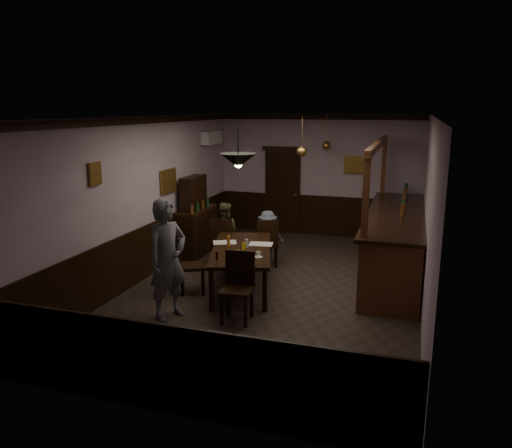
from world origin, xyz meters
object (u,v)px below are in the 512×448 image
at_px(person_seated_right, 268,237).
at_px(pendant_iron, 238,161).
at_px(sideboard, 196,223).
at_px(coffee_cup, 259,254).
at_px(pendant_brass_mid, 302,152).
at_px(chair_far_right, 268,241).
at_px(pendant_brass_far, 326,146).
at_px(chair_side, 187,262).
at_px(soda_can, 244,246).
at_px(chair_near, 238,283).
at_px(person_seated_left, 224,233).
at_px(dining_table, 242,251).
at_px(bar_counter, 395,242).
at_px(person_standing, 168,259).
at_px(chair_far_left, 222,240).

height_order(person_seated_right, pendant_iron, pendant_iron).
bearing_deg(sideboard, pendant_iron, -53.12).
height_order(coffee_cup, pendant_brass_mid, pendant_brass_mid).
xyz_separation_m(chair_far_right, sideboard, (-1.75, 0.41, 0.15)).
relative_size(pendant_brass_mid, pendant_brass_far, 1.00).
relative_size(chair_side, person_seated_right, 0.93).
xyz_separation_m(coffee_cup, soda_can, (-0.37, 0.33, 0.01)).
relative_size(chair_far_right, chair_near, 0.94).
bearing_deg(pendant_brass_far, pendant_brass_mid, -96.75).
distance_m(sideboard, pendant_brass_mid, 2.82).
xyz_separation_m(chair_side, pendant_iron, (1.06, -0.31, 1.80)).
height_order(person_seated_left, person_seated_right, person_seated_left).
xyz_separation_m(chair_far_right, chair_side, (-0.92, -1.81, 0.01)).
relative_size(chair_near, sideboard, 0.61).
bearing_deg(person_seated_left, pendant_iron, 113.49).
relative_size(dining_table, bar_counter, 0.53).
bearing_deg(pendant_iron, pendant_brass_far, 81.72).
xyz_separation_m(chair_near, sideboard, (-2.05, 3.01, 0.11)).
bearing_deg(bar_counter, chair_near, -126.31).
bearing_deg(sideboard, person_standing, -72.74).
height_order(person_seated_left, sideboard, sideboard).
bearing_deg(sideboard, bar_counter, -1.12).
relative_size(person_standing, person_seated_right, 1.68).
bearing_deg(person_seated_left, coffee_cup, 122.84).
relative_size(person_seated_right, coffee_cup, 13.67).
relative_size(chair_side, sideboard, 0.59).
height_order(chair_side, soda_can, chair_side).
xyz_separation_m(dining_table, chair_side, (-0.84, -0.46, -0.13)).
relative_size(chair_side, person_standing, 0.55).
relative_size(chair_near, pendant_brass_far, 1.30).
bearing_deg(soda_can, pendant_iron, -77.40).
xyz_separation_m(coffee_cup, pendant_iron, (-0.22, -0.36, 1.56)).
distance_m(chair_far_right, pendant_iron, 2.79).
xyz_separation_m(chair_far_left, chair_far_right, (0.87, 0.25, -0.01)).
height_order(sideboard, pendant_brass_mid, pendant_brass_mid).
xyz_separation_m(coffee_cup, bar_counter, (2.10, 2.08, -0.16)).
bearing_deg(bar_counter, pendant_brass_far, 132.94).
distance_m(coffee_cup, sideboard, 3.02).
relative_size(chair_near, person_standing, 0.57).
bearing_deg(chair_side, pendant_brass_mid, -57.95).
height_order(dining_table, pendant_brass_far, pendant_brass_far).
relative_size(dining_table, coffee_cup, 29.89).
xyz_separation_m(dining_table, pendant_iron, (0.22, -0.77, 1.67)).
bearing_deg(pendant_brass_far, person_standing, -106.79).
relative_size(person_standing, soda_can, 15.34).
distance_m(chair_near, pendant_brass_mid, 3.52).
relative_size(pendant_iron, pendant_brass_far, 0.93).
distance_m(person_seated_left, pendant_brass_mid, 2.29).
xyz_separation_m(chair_side, person_seated_left, (-0.03, 1.83, 0.08)).
bearing_deg(chair_far_right, pendant_brass_far, -128.35).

